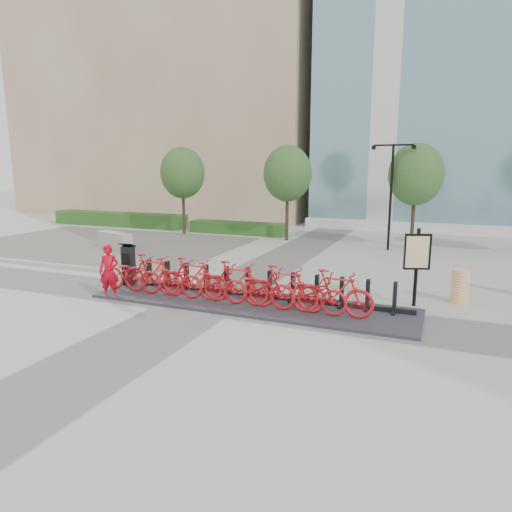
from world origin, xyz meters
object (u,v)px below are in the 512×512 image
at_px(construction_barrel, 460,286).
at_px(jersey_barrier, 115,241).
at_px(worker_red, 109,272).
at_px(map_sign, 417,255).
at_px(bike_0, 132,274).
at_px(kiosk, 129,265).

relative_size(construction_barrel, jersey_barrier, 0.45).
relative_size(worker_red, map_sign, 0.73).
relative_size(bike_0, construction_barrel, 2.14).
height_order(construction_barrel, jersey_barrier, construction_barrel).
height_order(worker_red, map_sign, map_sign).
relative_size(jersey_barrier, map_sign, 0.97).
height_order(kiosk, worker_red, worker_red).
distance_m(kiosk, jersey_barrier, 7.49).
relative_size(bike_0, kiosk, 1.50).
xyz_separation_m(bike_0, map_sign, (8.37, 2.01, 0.86)).
relative_size(kiosk, construction_barrel, 1.43).
xyz_separation_m(construction_barrel, jersey_barrier, (-15.30, 3.24, -0.07)).
height_order(bike_0, construction_barrel, bike_0).
distance_m(kiosk, worker_red, 1.35).
xyz_separation_m(worker_red, map_sign, (8.69, 2.69, 0.67)).
bearing_deg(jersey_barrier, construction_barrel, 7.36).
xyz_separation_m(worker_red, construction_barrel, (9.91, 3.55, -0.33)).
bearing_deg(kiosk, jersey_barrier, 123.06).
xyz_separation_m(kiosk, worker_red, (0.30, -1.31, 0.07)).
bearing_deg(jersey_barrier, bike_0, -27.59).
bearing_deg(worker_red, jersey_barrier, 107.65).
relative_size(worker_red, jersey_barrier, 0.76).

